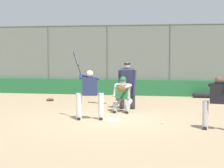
{
  "coord_description": "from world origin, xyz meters",
  "views": [
    {
      "loc": [
        -2.03,
        11.44,
        2.07
      ],
      "look_at": [
        0.22,
        -1.0,
        1.05
      ],
      "focal_mm": 60.0,
      "sensor_mm": 36.0,
      "label": 1
    }
  ],
  "objects_px": {
    "spare_bat_near_backstop": "(100,103)",
    "equipment_bag_dugout_side": "(206,95)",
    "fielding_glove_on_dirt": "(50,100)",
    "umpire_home": "(127,84)",
    "baseball_loose": "(162,123)",
    "batter_at_plate": "(90,93)",
    "batter_on_deck": "(218,101)",
    "catcher_behind_plate": "(123,94)"
  },
  "relations": [
    {
      "from": "spare_bat_near_backstop",
      "to": "equipment_bag_dugout_side",
      "type": "xyz_separation_m",
      "value": [
        -4.52,
        -2.83,
        0.1
      ]
    },
    {
      "from": "fielding_glove_on_dirt",
      "to": "equipment_bag_dugout_side",
      "type": "distance_m",
      "value": 7.25
    },
    {
      "from": "umpire_home",
      "to": "baseball_loose",
      "type": "distance_m",
      "value": 3.31
    },
    {
      "from": "fielding_glove_on_dirt",
      "to": "equipment_bag_dugout_side",
      "type": "relative_size",
      "value": 0.26
    },
    {
      "from": "batter_at_plate",
      "to": "fielding_glove_on_dirt",
      "type": "xyz_separation_m",
      "value": [
        2.82,
        -4.22,
        -0.79
      ]
    },
    {
      "from": "spare_bat_near_backstop",
      "to": "baseball_loose",
      "type": "xyz_separation_m",
      "value": [
        -2.78,
        4.16,
        0.0
      ]
    },
    {
      "from": "equipment_bag_dugout_side",
      "to": "batter_on_deck",
      "type": "bearing_deg",
      "value": 88.52
    },
    {
      "from": "spare_bat_near_backstop",
      "to": "baseball_loose",
      "type": "bearing_deg",
      "value": -43.01
    },
    {
      "from": "catcher_behind_plate",
      "to": "fielding_glove_on_dirt",
      "type": "xyz_separation_m",
      "value": [
        3.62,
        -2.58,
        -0.6
      ]
    },
    {
      "from": "catcher_behind_plate",
      "to": "batter_on_deck",
      "type": "bearing_deg",
      "value": 143.72
    },
    {
      "from": "baseball_loose",
      "to": "equipment_bag_dugout_side",
      "type": "distance_m",
      "value": 7.2
    },
    {
      "from": "umpire_home",
      "to": "spare_bat_near_backstop",
      "type": "relative_size",
      "value": 2.1
    },
    {
      "from": "catcher_behind_plate",
      "to": "equipment_bag_dugout_side",
      "type": "distance_m",
      "value": 5.95
    },
    {
      "from": "catcher_behind_plate",
      "to": "spare_bat_near_backstop",
      "type": "bearing_deg",
      "value": -54.49
    },
    {
      "from": "batter_at_plate",
      "to": "equipment_bag_dugout_side",
      "type": "xyz_separation_m",
      "value": [
        -4.02,
        -6.61,
        -0.72
      ]
    },
    {
      "from": "spare_bat_near_backstop",
      "to": "fielding_glove_on_dirt",
      "type": "bearing_deg",
      "value": -177.39
    },
    {
      "from": "catcher_behind_plate",
      "to": "equipment_bag_dugout_side",
      "type": "relative_size",
      "value": 0.99
    },
    {
      "from": "catcher_behind_plate",
      "to": "fielding_glove_on_dirt",
      "type": "bearing_deg",
      "value": -31.14
    },
    {
      "from": "batter_on_deck",
      "to": "spare_bat_near_backstop",
      "type": "bearing_deg",
      "value": 140.83
    },
    {
      "from": "equipment_bag_dugout_side",
      "to": "catcher_behind_plate",
      "type": "bearing_deg",
      "value": 57.06
    },
    {
      "from": "batter_on_deck",
      "to": "equipment_bag_dugout_side",
      "type": "relative_size",
      "value": 1.6
    },
    {
      "from": "batter_at_plate",
      "to": "fielding_glove_on_dirt",
      "type": "bearing_deg",
      "value": -65.6
    },
    {
      "from": "batter_on_deck",
      "to": "fielding_glove_on_dirt",
      "type": "height_order",
      "value": "batter_on_deck"
    },
    {
      "from": "fielding_glove_on_dirt",
      "to": "catcher_behind_plate",
      "type": "bearing_deg",
      "value": 144.48
    },
    {
      "from": "batter_at_plate",
      "to": "equipment_bag_dugout_side",
      "type": "bearing_deg",
      "value": -130.62
    },
    {
      "from": "catcher_behind_plate",
      "to": "baseball_loose",
      "type": "bearing_deg",
      "value": 130.79
    },
    {
      "from": "catcher_behind_plate",
      "to": "umpire_home",
      "type": "relative_size",
      "value": 0.73
    },
    {
      "from": "fielding_glove_on_dirt",
      "to": "baseball_loose",
      "type": "xyz_separation_m",
      "value": [
        -5.1,
        4.59,
        -0.02
      ]
    },
    {
      "from": "umpire_home",
      "to": "catcher_behind_plate",
      "type": "bearing_deg",
      "value": 82.59
    },
    {
      "from": "catcher_behind_plate",
      "to": "spare_bat_near_backstop",
      "type": "xyz_separation_m",
      "value": [
        1.3,
        -2.15,
        -0.63
      ]
    },
    {
      "from": "umpire_home",
      "to": "spare_bat_near_backstop",
      "type": "bearing_deg",
      "value": -47.92
    },
    {
      "from": "spare_bat_near_backstop",
      "to": "umpire_home",
      "type": "bearing_deg",
      "value": -30.9
    },
    {
      "from": "fielding_glove_on_dirt",
      "to": "baseball_loose",
      "type": "relative_size",
      "value": 4.47
    },
    {
      "from": "umpire_home",
      "to": "baseball_loose",
      "type": "relative_size",
      "value": 23.57
    },
    {
      "from": "spare_bat_near_backstop",
      "to": "equipment_bag_dugout_side",
      "type": "relative_size",
      "value": 0.65
    },
    {
      "from": "umpire_home",
      "to": "fielding_glove_on_dirt",
      "type": "bearing_deg",
      "value": -29.21
    },
    {
      "from": "fielding_glove_on_dirt",
      "to": "umpire_home",
      "type": "bearing_deg",
      "value": 154.58
    },
    {
      "from": "fielding_glove_on_dirt",
      "to": "spare_bat_near_backstop",
      "type": "bearing_deg",
      "value": 169.39
    },
    {
      "from": "batter_at_plate",
      "to": "baseball_loose",
      "type": "distance_m",
      "value": 2.45
    },
    {
      "from": "batter_at_plate",
      "to": "batter_on_deck",
      "type": "height_order",
      "value": "batter_at_plate"
    },
    {
      "from": "catcher_behind_plate",
      "to": "umpire_home",
      "type": "xyz_separation_m",
      "value": [
        -0.05,
        -0.84,
        0.28
      ]
    },
    {
      "from": "equipment_bag_dugout_side",
      "to": "batter_at_plate",
      "type": "bearing_deg",
      "value": 58.71
    }
  ]
}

